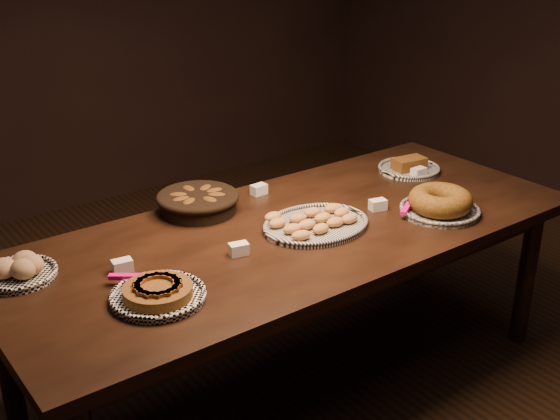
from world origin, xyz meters
TOP-DOWN VIEW (x-y plane):
  - ground at (0.00, 0.00)m, footprint 5.00×5.00m
  - buffet_table at (0.00, 0.00)m, footprint 2.40×1.00m
  - apple_tart_plate at (-0.70, -0.17)m, footprint 0.32×0.36m
  - madeleine_platter at (0.06, -0.05)m, footprint 0.45×0.36m
  - bundt_cake_plate at (0.57, -0.25)m, footprint 0.35×0.35m
  - croissant_basket at (-0.23, 0.37)m, footprint 0.37×0.37m
  - bread_roll_plate at (-1.01, 0.24)m, footprint 0.27×0.27m
  - loaf_plate at (0.84, 0.19)m, footprint 0.30×0.30m
  - tent_cards at (0.06, 0.09)m, footprint 1.61×0.50m

SIDE VIEW (x-z plane):
  - ground at x=0.00m, z-range 0.00..0.00m
  - buffet_table at x=0.00m, z-range 0.30..1.05m
  - madeleine_platter at x=0.06m, z-range 0.74..0.79m
  - loaf_plate at x=0.84m, z-range 0.74..0.80m
  - tent_cards at x=0.06m, z-range 0.75..0.79m
  - apple_tart_plate at x=-0.70m, z-range 0.74..0.80m
  - bread_roll_plate at x=-1.01m, z-range 0.74..0.82m
  - bundt_cake_plate at x=0.57m, z-range 0.74..0.85m
  - croissant_basket at x=-0.23m, z-range 0.76..0.84m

